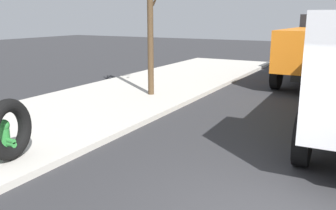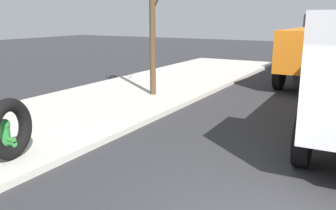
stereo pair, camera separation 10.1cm
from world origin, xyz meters
The scene contains 4 objects.
fire_hydrant centered at (-0.24, 4.99, 0.57)m, with size 0.24×0.55×0.79m.
loose_tire centered at (-0.24, 4.83, 0.76)m, with size 1.22×1.22×0.27m, color black.
dump_truck_orange centered at (12.72, 0.68, 1.61)m, with size 7.08×2.98×3.00m.
bare_tree centered at (6.34, 5.61, 2.89)m, with size 1.40×1.41×5.07m.
Camera 2 is at (-4.59, -1.20, 2.91)m, focal length 38.62 mm.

